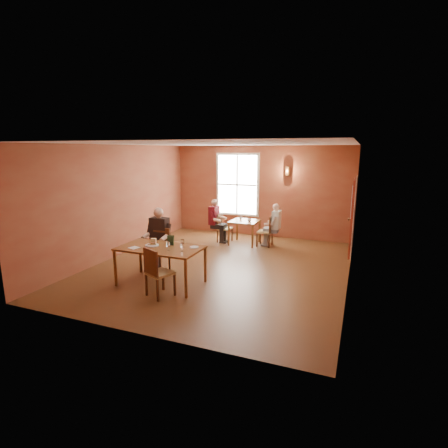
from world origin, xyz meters
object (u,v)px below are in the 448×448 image
at_px(diner_white, 266,226).
at_px(diner_maroon, 224,221).
at_px(diner_main, 156,242).
at_px(chair_diner_main, 157,251).
at_px(second_table, 244,232).
at_px(chair_empty, 160,272).
at_px(chair_diner_maroon, 225,228).
at_px(chair_diner_white, 265,231).
at_px(main_table, 161,266).

distance_m(diner_white, diner_maroon, 1.36).
bearing_deg(diner_main, chair_diner_main, -90.00).
bearing_deg(chair_diner_main, second_table, -109.79).
relative_size(diner_main, chair_empty, 1.45).
xyz_separation_m(chair_diner_maroon, diner_maroon, (-0.03, 0.00, 0.21)).
relative_size(chair_diner_white, diner_maroon, 0.71).
height_order(main_table, diner_maroon, diner_maroon).
relative_size(main_table, diner_white, 1.41).
xyz_separation_m(diner_main, diner_white, (1.82, 3.20, -0.10)).
distance_m(main_table, diner_white, 4.04).
bearing_deg(chair_diner_white, diner_main, 150.76).
height_order(diner_white, chair_diner_maroon, diner_white).
relative_size(chair_diner_main, diner_main, 0.71).
relative_size(diner_main, second_table, 1.76).
bearing_deg(chair_diner_white, chair_diner_main, 150.53).
xyz_separation_m(chair_diner_main, diner_main, (0.00, -0.03, 0.21)).
bearing_deg(diner_maroon, diner_main, -8.17).
bearing_deg(chair_diner_main, diner_maroon, -98.25).
distance_m(chair_diner_main, diner_white, 3.65).
relative_size(chair_empty, chair_diner_white, 1.08).
distance_m(diner_main, second_table, 3.41).
xyz_separation_m(second_table, diner_maroon, (-0.68, 0.00, 0.29)).
height_order(chair_empty, chair_diner_maroon, chair_empty).
bearing_deg(diner_white, second_table, 90.00).
bearing_deg(diner_maroon, chair_diner_maroon, 90.00).
height_order(main_table, chair_empty, chair_empty).
height_order(second_table, chair_diner_white, chair_diner_white).
bearing_deg(diner_white, diner_maroon, 90.00).
relative_size(main_table, diner_maroon, 1.35).
relative_size(main_table, diner_main, 1.21).
bearing_deg(diner_main, chair_diner_white, -119.24).
height_order(chair_diner_main, diner_white, diner_white).
height_order(chair_diner_white, chair_diner_maroon, chair_diner_white).
distance_m(chair_diner_main, chair_diner_maroon, 3.20).
distance_m(main_table, second_table, 3.87).
height_order(second_table, diner_maroon, diner_maroon).
bearing_deg(main_table, second_table, 80.50).
height_order(chair_diner_main, chair_empty, chair_diner_main).
relative_size(main_table, chair_diner_main, 1.71).
bearing_deg(diner_main, main_table, 128.88).
height_order(main_table, second_table, main_table).
height_order(chair_diner_main, diner_maroon, diner_maroon).
bearing_deg(chair_diner_white, diner_maroon, 90.00).
distance_m(second_table, chair_diner_white, 0.66).
relative_size(main_table, chair_diner_maroon, 1.97).
bearing_deg(chair_diner_white, main_table, 161.34).
distance_m(second_table, diner_maroon, 0.74).
xyz_separation_m(main_table, chair_empty, (0.32, -0.54, 0.09)).
relative_size(chair_diner_white, diner_white, 0.74).
bearing_deg(chair_diner_white, chair_empty, 167.44).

